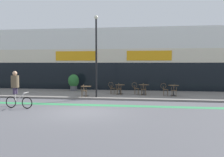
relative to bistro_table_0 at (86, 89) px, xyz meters
The scene contains 18 objects.
ground_plane 5.61m from the bistro_table_0, 77.98° to the right, with size 120.00×120.00×0.00m, color #4C4C51.
sidewalk_slab 2.21m from the bistro_table_0, 57.07° to the left, with size 40.00×5.50×0.12m, color slate.
storefront_facade 6.95m from the bistro_table_0, 79.88° to the left, with size 40.00×4.06×5.58m.
bike_lane_stripe 3.42m from the bistro_table_0, 69.81° to the right, with size 36.00×0.70×0.01m, color #2D844C.
bistro_table_0 is the anchor object (origin of this frame).
bistro_table_1 2.77m from the bistro_table_0, 35.78° to the left, with size 0.73×0.73×0.72m.
bistro_table_2 4.39m from the bistro_table_0, 22.41° to the left, with size 0.77×0.77×0.74m.
bistro_table_3 6.32m from the bistro_table_0, 11.23° to the left, with size 0.78×0.78×0.76m.
cafe_chair_0_near 0.63m from the bistro_table_0, 89.04° to the right, with size 0.45×0.60×0.90m.
cafe_chair_1_near 2.45m from the bistro_table_0, 23.88° to the left, with size 0.42×0.58×0.90m.
cafe_chair_1_side 2.30m from the bistro_table_0, 45.15° to the left, with size 0.60×0.45×0.90m.
cafe_chair_2_near 4.19m from the bistro_table_0, 14.52° to the left, with size 0.44×0.60×0.90m.
cafe_chair_2_side 3.83m from the bistro_table_0, 26.12° to the left, with size 0.60×0.45×0.90m.
cafe_chair_3_near 6.22m from the bistro_table_0, ahead, with size 0.44×0.59×0.90m.
cafe_chair_3_side 5.71m from the bistro_table_0, 12.45° to the left, with size 0.58×0.40×0.90m.
planter_pot 3.89m from the bistro_table_0, 120.27° to the left, with size 0.93×0.93×1.41m.
lamp_post 2.87m from the bistro_table_0, 27.61° to the right, with size 0.26×0.26×5.61m.
cyclist_0 5.55m from the bistro_table_0, 119.18° to the right, with size 1.64×0.54×2.04m.
Camera 1 is at (3.55, -12.66, 2.47)m, focal length 42.00 mm.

